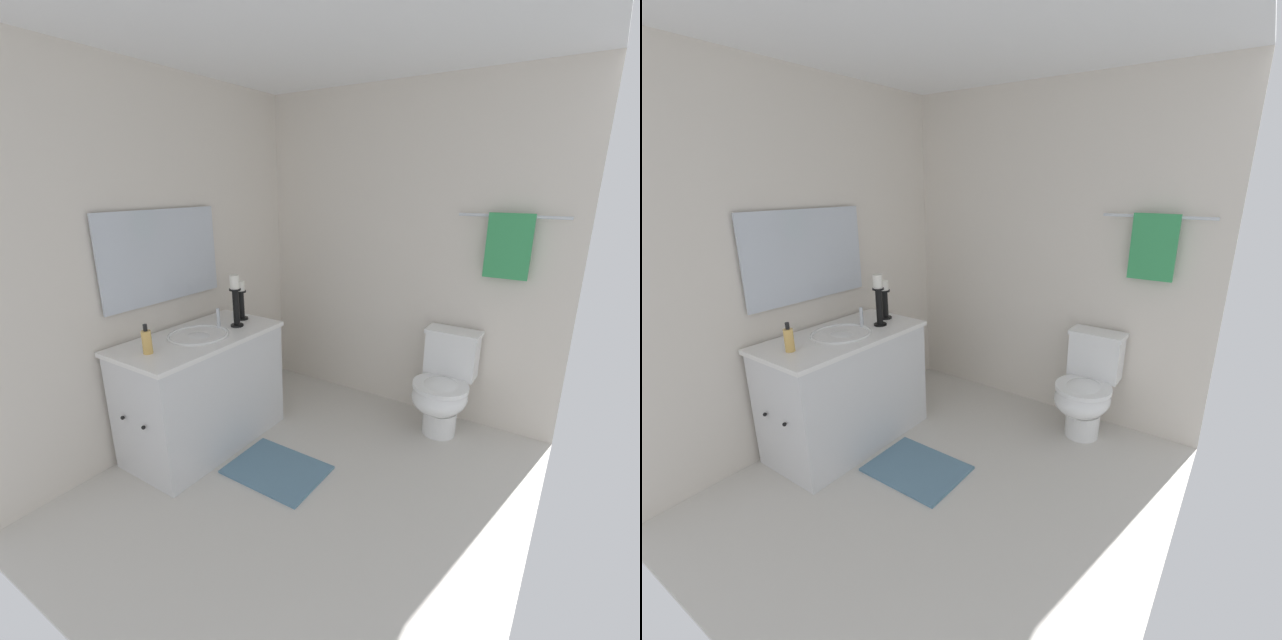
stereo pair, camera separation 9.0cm
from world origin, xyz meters
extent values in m
cube|color=beige|center=(0.00, 0.00, -0.01)|extent=(2.41, 2.60, 0.02)
cube|color=silver|center=(0.00, 1.30, 1.23)|extent=(2.41, 0.04, 2.45)
cube|color=silver|center=(-1.20, 0.00, 1.23)|extent=(0.04, 2.60, 2.45)
cube|color=white|center=(0.00, 0.00, 2.46)|extent=(2.41, 2.60, 0.02)
cube|color=silver|center=(-0.88, 0.00, 0.39)|extent=(0.55, 1.06, 0.77)
cube|color=white|center=(-0.88, 0.00, 0.79)|extent=(0.58, 1.09, 0.03)
sphere|color=black|center=(-0.98, -0.54, 0.42)|extent=(0.02, 0.02, 0.02)
sphere|color=black|center=(-0.78, -0.54, 0.42)|extent=(0.02, 0.02, 0.02)
ellipsoid|color=white|center=(-0.88, 0.00, 0.75)|extent=(0.38, 0.30, 0.11)
torus|color=white|center=(-0.88, 0.00, 0.81)|extent=(0.40, 0.40, 0.02)
cylinder|color=silver|center=(-0.88, 0.19, 0.87)|extent=(0.02, 0.02, 0.14)
cube|color=silver|center=(-1.16, 0.00, 1.30)|extent=(0.02, 0.91, 0.60)
cylinder|color=black|center=(-0.88, 0.42, 0.81)|extent=(0.09, 0.09, 0.01)
cylinder|color=black|center=(-0.88, 0.42, 0.90)|extent=(0.04, 0.04, 0.20)
cylinder|color=black|center=(-0.88, 0.42, 1.01)|extent=(0.08, 0.08, 0.01)
cylinder|color=white|center=(-0.88, 0.42, 1.05)|extent=(0.06, 0.06, 0.07)
cylinder|color=black|center=(-0.80, 0.28, 0.81)|extent=(0.09, 0.09, 0.01)
cylinder|color=black|center=(-0.80, 0.28, 0.93)|extent=(0.04, 0.04, 0.26)
cylinder|color=black|center=(-0.80, 0.28, 1.07)|extent=(0.08, 0.08, 0.01)
cylinder|color=white|center=(-0.80, 0.28, 1.12)|extent=(0.06, 0.06, 0.09)
cylinder|color=#E5B259|center=(-0.89, -0.38, 0.87)|extent=(0.06, 0.06, 0.14)
cylinder|color=black|center=(-0.89, -0.38, 0.96)|extent=(0.02, 0.02, 0.04)
cylinder|color=white|center=(0.47, 1.00, 0.09)|extent=(0.24, 0.24, 0.18)
ellipsoid|color=white|center=(0.47, 0.95, 0.32)|extent=(0.38, 0.46, 0.24)
cylinder|color=white|center=(0.47, 0.95, 0.40)|extent=(0.39, 0.39, 0.03)
cube|color=white|center=(0.47, 1.17, 0.56)|extent=(0.36, 0.17, 0.32)
cube|color=white|center=(0.47, 1.17, 0.73)|extent=(0.38, 0.19, 0.03)
cylinder|color=silver|center=(0.75, 1.24, 1.56)|extent=(0.68, 0.02, 0.02)
cube|color=#389E59|center=(0.75, 1.22, 1.37)|extent=(0.28, 0.03, 0.42)
cube|color=slate|center=(-0.25, 0.00, 0.01)|extent=(0.60, 0.44, 0.02)
camera|label=1|loc=(1.24, -1.81, 1.76)|focal=24.14mm
camera|label=2|loc=(1.32, -1.76, 1.76)|focal=24.14mm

